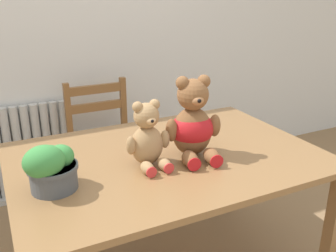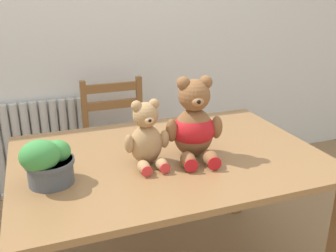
# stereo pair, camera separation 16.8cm
# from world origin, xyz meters

# --- Properties ---
(wall_back) EXTENTS (8.00, 0.04, 2.60)m
(wall_back) POSITION_xyz_m (0.00, 1.78, 1.30)
(wall_back) COLOR silver
(wall_back) RESTS_ON ground_plane
(radiator) EXTENTS (0.67, 0.10, 0.72)m
(radiator) POSITION_xyz_m (-0.56, 1.71, 0.33)
(radiator) COLOR beige
(radiator) RESTS_ON ground_plane
(dining_table) EXTENTS (1.44, 1.00, 0.74)m
(dining_table) POSITION_xyz_m (0.00, 0.50, 0.65)
(dining_table) COLOR olive
(dining_table) RESTS_ON ground_plane
(wooden_chair_behind) EXTENTS (0.45, 0.42, 0.88)m
(wooden_chair_behind) POSITION_xyz_m (-0.04, 1.42, 0.45)
(wooden_chair_behind) COLOR brown
(wooden_chair_behind) RESTS_ON ground_plane
(teddy_bear_left) EXTENTS (0.21, 0.20, 0.30)m
(teddy_bear_left) POSITION_xyz_m (-0.12, 0.44, 0.87)
(teddy_bear_left) COLOR tan
(teddy_bear_left) RESTS_ON dining_table
(teddy_bear_right) EXTENTS (0.27, 0.29, 0.38)m
(teddy_bear_right) POSITION_xyz_m (0.11, 0.44, 0.89)
(teddy_bear_right) COLOR brown
(teddy_bear_right) RESTS_ON dining_table
(potted_plant) EXTENTS (0.21, 0.20, 0.20)m
(potted_plant) POSITION_xyz_m (-0.55, 0.40, 0.84)
(potted_plant) COLOR #4C5156
(potted_plant) RESTS_ON dining_table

